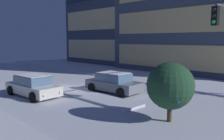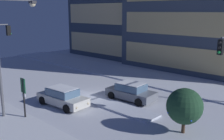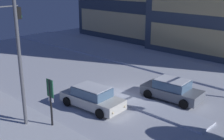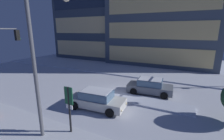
% 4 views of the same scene
% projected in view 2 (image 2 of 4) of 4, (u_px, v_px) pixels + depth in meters
% --- Properties ---
extents(ground, '(52.00, 52.00, 0.00)m').
position_uv_depth(ground, '(93.00, 97.00, 23.49)').
color(ground, silver).
extents(curb_strip_far, '(52.00, 5.20, 0.14)m').
position_uv_depth(curb_strip_far, '(151.00, 79.00, 29.63)').
color(curb_strip_far, silver).
rests_on(curb_strip_far, ground).
extents(median_strip, '(9.00, 1.80, 0.14)m').
position_uv_depth(median_strip, '(109.00, 104.00, 21.63)').
color(median_strip, silver).
rests_on(median_strip, ground).
extents(car_near, '(4.72, 2.30, 1.49)m').
position_uv_depth(car_near, '(63.00, 97.00, 21.39)').
color(car_near, silver).
rests_on(car_near, ground).
extents(car_far, '(4.48, 2.39, 1.49)m').
position_uv_depth(car_far, '(131.00, 92.00, 22.77)').
color(car_far, slate).
rests_on(car_far, ground).
extents(street_lamp_arched, '(0.56, 3.28, 8.41)m').
position_uv_depth(street_lamp_arched, '(9.00, 41.00, 18.47)').
color(street_lamp_arched, '#565960').
rests_on(street_lamp_arched, ground).
extents(parking_info_sign, '(0.55, 0.12, 2.98)m').
position_uv_depth(parking_info_sign, '(24.00, 93.00, 18.45)').
color(parking_info_sign, black).
rests_on(parking_info_sign, ground).
extents(decorated_tree_median, '(2.27, 2.27, 2.90)m').
position_uv_depth(decorated_tree_median, '(185.00, 106.00, 16.32)').
color(decorated_tree_median, '#473323').
rests_on(decorated_tree_median, ground).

